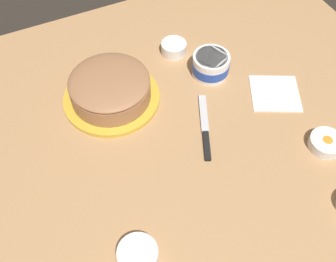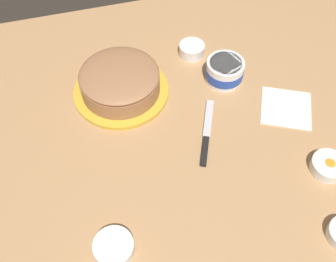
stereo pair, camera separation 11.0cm
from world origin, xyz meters
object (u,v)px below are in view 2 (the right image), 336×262
frosted_cake (120,83)px  sprinkle_bowl_orange (329,166)px  spreading_knife (206,137)px  frosting_tub (225,71)px  paper_napkin (286,108)px  sprinkle_bowl_blue (114,247)px  sprinkle_bowl_yellow (192,49)px

frosted_cake → sprinkle_bowl_orange: size_ratio=3.13×
spreading_knife → frosting_tub: bearing=148.2°
frosted_cake → spreading_knife: frosted_cake is taller
spreading_knife → paper_napkin: (-0.04, 0.27, -0.00)m
sprinkle_bowl_blue → paper_napkin: (-0.29, 0.59, -0.02)m
frosting_tub → spreading_knife: frosting_tub is taller
spreading_knife → frosted_cake: bearing=-140.0°
sprinkle_bowl_orange → frosted_cake: bearing=-131.1°
frosted_cake → sprinkle_bowl_orange: bearing=48.9°
spreading_knife → sprinkle_bowl_yellow: sprinkle_bowl_yellow is taller
frosted_cake → spreading_knife: size_ratio=1.33×
frosted_cake → sprinkle_bowl_blue: size_ratio=3.06×
spreading_knife → paper_napkin: bearing=98.7°
sprinkle_bowl_yellow → paper_napkin: 0.37m
frosted_cake → sprinkle_bowl_yellow: bearing=112.1°
sprinkle_bowl_yellow → sprinkle_bowl_orange: (0.53, 0.22, -0.00)m
frosting_tub → spreading_knife: 0.25m
sprinkle_bowl_orange → spreading_knife: bearing=-122.9°
frosted_cake → spreading_knife: (0.24, 0.20, -0.04)m
sprinkle_bowl_yellow → sprinkle_bowl_blue: bearing=-32.5°
sprinkle_bowl_blue → spreading_knife: bearing=128.4°
sprinkle_bowl_blue → paper_napkin: 0.66m
sprinkle_bowl_orange → paper_napkin: sprinkle_bowl_orange is taller
frosting_tub → sprinkle_bowl_yellow: 0.15m
frosted_cake → paper_napkin: bearing=67.3°
sprinkle_bowl_orange → paper_napkin: (-0.23, -0.01, -0.01)m
spreading_knife → sprinkle_bowl_orange: (0.18, 0.29, 0.01)m
frosting_tub → sprinkle_bowl_blue: size_ratio=1.24×
frosted_cake → sprinkle_bowl_yellow: frosted_cake is taller
sprinkle_bowl_yellow → frosted_cake: bearing=-67.9°
sprinkle_bowl_blue → paper_napkin: bearing=116.5°
frosting_tub → sprinkle_bowl_yellow: (-0.14, -0.06, -0.02)m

